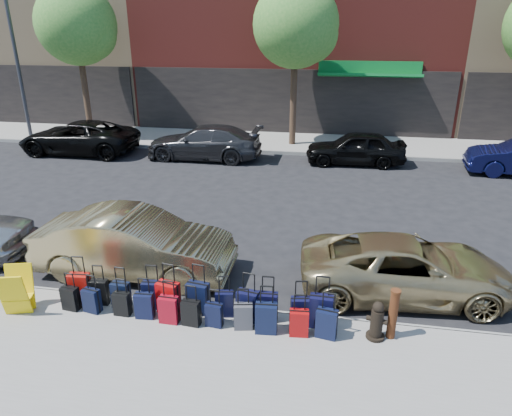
% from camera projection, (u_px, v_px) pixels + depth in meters
% --- Properties ---
extents(ground, '(120.00, 120.00, 0.00)m').
position_uv_depth(ground, '(244.00, 224.00, 13.57)').
color(ground, black).
rests_on(ground, ground).
extents(sidewalk_near, '(60.00, 4.00, 0.15)m').
position_uv_depth(sidewalk_near, '(168.00, 376.00, 7.60)').
color(sidewalk_near, gray).
rests_on(sidewalk_near, ground).
extents(sidewalk_far, '(60.00, 4.00, 0.15)m').
position_uv_depth(sidewalk_far, '(283.00, 142.00, 22.68)').
color(sidewalk_far, gray).
rests_on(sidewalk_far, ground).
extents(curb_near, '(60.00, 0.08, 0.15)m').
position_uv_depth(curb_near, '(202.00, 307.00, 9.45)').
color(curb_near, gray).
rests_on(curb_near, ground).
extents(curb_far, '(60.00, 0.08, 0.15)m').
position_uv_depth(curb_far, '(278.00, 153.00, 20.84)').
color(curb_far, gray).
rests_on(curb_far, ground).
extents(tree_left, '(3.80, 3.80, 7.27)m').
position_uv_depth(tree_left, '(79.00, 27.00, 21.79)').
color(tree_left, black).
rests_on(tree_left, sidewalk_far).
extents(tree_center, '(3.80, 3.80, 7.27)m').
position_uv_depth(tree_center, '(299.00, 27.00, 20.13)').
color(tree_center, black).
rests_on(tree_center, sidewalk_far).
extents(streetlight, '(2.59, 0.18, 8.00)m').
position_uv_depth(streetlight, '(18.00, 44.00, 21.90)').
color(streetlight, '#333338').
rests_on(streetlight, sidewalk_far).
extents(suitcase_front_0, '(0.44, 0.27, 1.02)m').
position_uv_depth(suitcase_front_0, '(80.00, 288.00, 9.40)').
color(suitcase_front_0, '#A6100A').
rests_on(suitcase_front_0, sidewalk_near).
extents(suitcase_front_1, '(0.38, 0.24, 0.86)m').
position_uv_depth(suitcase_front_1, '(99.00, 292.00, 9.35)').
color(suitcase_front_1, black).
rests_on(suitcase_front_1, sidewalk_near).
extents(suitcase_front_2, '(0.37, 0.21, 0.88)m').
position_uv_depth(suitcase_front_2, '(121.00, 295.00, 9.24)').
color(suitcase_front_2, black).
rests_on(suitcase_front_2, sidewalk_near).
extents(suitcase_front_3, '(0.41, 0.24, 0.95)m').
position_uv_depth(suitcase_front_3, '(153.00, 295.00, 9.20)').
color(suitcase_front_3, black).
rests_on(suitcase_front_3, sidewalk_near).
extents(suitcase_front_4, '(0.48, 0.32, 1.06)m').
position_uv_depth(suitcase_front_4, '(168.00, 297.00, 9.05)').
color(suitcase_front_4, '#B30B0D').
rests_on(suitcase_front_4, sidewalk_near).
extents(suitcase_front_5, '(0.46, 0.30, 1.04)m').
position_uv_depth(suitcase_front_5, '(198.00, 298.00, 9.04)').
color(suitcase_front_5, black).
rests_on(suitcase_front_5, sidewalk_near).
extents(suitcase_front_6, '(0.38, 0.25, 0.86)m').
position_uv_depth(suitcase_front_6, '(224.00, 303.00, 8.96)').
color(suitcase_front_6, black).
rests_on(suitcase_front_6, sidewalk_near).
extents(suitcase_front_7, '(0.45, 0.30, 1.00)m').
position_uv_depth(suitcase_front_7, '(248.00, 305.00, 8.82)').
color(suitcase_front_7, black).
rests_on(suitcase_front_7, sidewalk_near).
extents(suitcase_front_8, '(0.40, 0.23, 0.94)m').
position_uv_depth(suitcase_front_8, '(268.00, 307.00, 8.82)').
color(suitcase_front_8, black).
rests_on(suitcase_front_8, sidewalk_near).
extents(suitcase_front_9, '(0.41, 0.27, 0.93)m').
position_uv_depth(suitcase_front_9, '(301.00, 311.00, 8.68)').
color(suitcase_front_9, black).
rests_on(suitcase_front_9, sidewalk_near).
extents(suitcase_front_10, '(0.44, 0.25, 1.05)m').
position_uv_depth(suitcase_front_10, '(321.00, 311.00, 8.62)').
color(suitcase_front_10, black).
rests_on(suitcase_front_10, sidewalk_near).
extents(suitcase_back_0, '(0.35, 0.23, 0.80)m').
position_uv_depth(suitcase_back_0, '(71.00, 298.00, 9.17)').
color(suitcase_back_0, black).
rests_on(suitcase_back_0, sidewalk_near).
extents(suitcase_back_1, '(0.37, 0.25, 0.80)m').
position_uv_depth(suitcase_back_1, '(92.00, 300.00, 9.09)').
color(suitcase_back_1, black).
rests_on(suitcase_back_1, sidewalk_near).
extents(suitcase_back_2, '(0.33, 0.20, 0.78)m').
position_uv_depth(suitcase_back_2, '(122.00, 304.00, 9.00)').
color(suitcase_back_2, black).
rests_on(suitcase_back_2, sidewalk_near).
extents(suitcase_back_3, '(0.37, 0.23, 0.85)m').
position_uv_depth(suitcase_back_3, '(145.00, 305.00, 8.91)').
color(suitcase_back_3, black).
rests_on(suitcase_back_3, sidewalk_near).
extents(suitcase_back_4, '(0.37, 0.22, 0.88)m').
position_uv_depth(suitcase_back_4, '(169.00, 309.00, 8.76)').
color(suitcase_back_4, maroon).
rests_on(suitcase_back_4, sidewalk_near).
extents(suitcase_back_5, '(0.36, 0.23, 0.82)m').
position_uv_depth(suitcase_back_5, '(191.00, 313.00, 8.69)').
color(suitcase_back_5, black).
rests_on(suitcase_back_5, sidewalk_near).
extents(suitcase_back_6, '(0.34, 0.22, 0.77)m').
position_uv_depth(suitcase_back_6, '(214.00, 315.00, 8.67)').
color(suitcase_back_6, black).
rests_on(suitcase_back_6, sidewalk_near).
extents(suitcase_back_7, '(0.38, 0.26, 0.83)m').
position_uv_depth(suitcase_back_7, '(243.00, 316.00, 8.59)').
color(suitcase_back_7, '#3E3D43').
rests_on(suitcase_back_7, sidewalk_near).
extents(suitcase_back_8, '(0.42, 0.26, 0.96)m').
position_uv_depth(suitcase_back_8, '(266.00, 318.00, 8.46)').
color(suitcase_back_8, black).
rests_on(suitcase_back_8, sidewalk_near).
extents(suitcase_back_9, '(0.36, 0.23, 0.83)m').
position_uv_depth(suitcase_back_9, '(299.00, 323.00, 8.39)').
color(suitcase_back_9, '#9D0A0B').
rests_on(suitcase_back_9, sidewalk_near).
extents(suitcase_back_10, '(0.41, 0.29, 0.90)m').
position_uv_depth(suitcase_back_10, '(327.00, 323.00, 8.34)').
color(suitcase_back_10, black).
rests_on(suitcase_back_10, sidewalk_near).
extents(fire_hydrant, '(0.39, 0.34, 0.76)m').
position_uv_depth(fire_hydrant, '(377.00, 322.00, 8.28)').
color(fire_hydrant, black).
rests_on(fire_hydrant, sidewalk_near).
extents(bollard, '(0.18, 0.18, 1.00)m').
position_uv_depth(bollard, '(393.00, 313.00, 8.24)').
color(bollard, '#38190C').
rests_on(bollard, sidewalk_near).
extents(display_rack, '(0.66, 0.70, 0.94)m').
position_uv_depth(display_rack, '(17.00, 291.00, 9.01)').
color(display_rack, yellow).
rests_on(display_rack, sidewalk_near).
extents(car_near_1, '(4.61, 1.61, 1.52)m').
position_uv_depth(car_near_1, '(135.00, 244.00, 10.63)').
color(car_near_1, tan).
rests_on(car_near_1, ground).
extents(car_near_2, '(4.71, 2.45, 1.27)m').
position_uv_depth(car_near_2, '(406.00, 267.00, 9.85)').
color(car_near_2, tan).
rests_on(car_near_2, ground).
extents(car_far_0, '(5.32, 2.47, 1.48)m').
position_uv_depth(car_far_0, '(79.00, 137.00, 20.79)').
color(car_far_0, black).
rests_on(car_far_0, ground).
extents(car_far_1, '(5.03, 2.05, 1.46)m').
position_uv_depth(car_far_1, '(204.00, 142.00, 19.94)').
color(car_far_1, '#2F2F32').
rests_on(car_far_1, ground).
extents(car_far_2, '(4.16, 1.82, 1.40)m').
position_uv_depth(car_far_2, '(355.00, 148.00, 19.16)').
color(car_far_2, black).
rests_on(car_far_2, ground).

